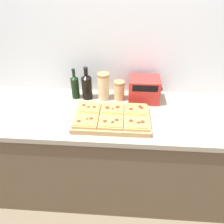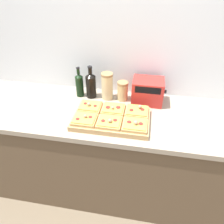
% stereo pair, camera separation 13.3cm
% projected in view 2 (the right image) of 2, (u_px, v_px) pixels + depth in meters
% --- Properties ---
extents(ground_plane, '(12.00, 12.00, 0.00)m').
position_uv_depth(ground_plane, '(114.00, 217.00, 1.90)').
color(ground_plane, brown).
extents(wall_back, '(6.00, 0.06, 2.50)m').
position_uv_depth(wall_back, '(130.00, 50.00, 1.71)').
color(wall_back, silver).
rests_on(wall_back, ground_plane).
extents(kitchen_counter, '(2.63, 0.67, 0.89)m').
position_uv_depth(kitchen_counter, '(121.00, 154.00, 1.90)').
color(kitchen_counter, brown).
rests_on(kitchen_counter, ground_plane).
extents(cutting_board, '(0.54, 0.33, 0.04)m').
position_uv_depth(cutting_board, '(111.00, 119.00, 1.55)').
color(cutting_board, tan).
rests_on(cutting_board, kitchen_counter).
extents(pizza_slice_back_left, '(0.16, 0.15, 0.05)m').
position_uv_depth(pizza_slice_back_left, '(90.00, 107.00, 1.62)').
color(pizza_slice_back_left, tan).
rests_on(pizza_slice_back_left, cutting_board).
extents(pizza_slice_back_center, '(0.16, 0.15, 0.05)m').
position_uv_depth(pizza_slice_back_center, '(113.00, 109.00, 1.59)').
color(pizza_slice_back_center, tan).
rests_on(pizza_slice_back_center, cutting_board).
extents(pizza_slice_back_right, '(0.16, 0.15, 0.06)m').
position_uv_depth(pizza_slice_back_right, '(137.00, 111.00, 1.57)').
color(pizza_slice_back_right, tan).
rests_on(pizza_slice_back_right, cutting_board).
extents(pizza_slice_front_left, '(0.16, 0.15, 0.05)m').
position_uv_depth(pizza_slice_front_left, '(84.00, 119.00, 1.49)').
color(pizza_slice_front_left, tan).
rests_on(pizza_slice_front_left, cutting_board).
extents(pizza_slice_front_center, '(0.16, 0.15, 0.05)m').
position_uv_depth(pizza_slice_front_center, '(109.00, 122.00, 1.47)').
color(pizza_slice_front_center, tan).
rests_on(pizza_slice_front_center, cutting_board).
extents(pizza_slice_front_right, '(0.16, 0.15, 0.06)m').
position_uv_depth(pizza_slice_front_right, '(135.00, 125.00, 1.44)').
color(pizza_slice_front_right, tan).
rests_on(pizza_slice_front_right, cutting_board).
extents(olive_oil_bottle, '(0.06, 0.06, 0.25)m').
position_uv_depth(olive_oil_bottle, '(79.00, 84.00, 1.78)').
color(olive_oil_bottle, black).
rests_on(olive_oil_bottle, kitchen_counter).
extents(wine_bottle, '(0.08, 0.08, 0.27)m').
position_uv_depth(wine_bottle, '(91.00, 85.00, 1.77)').
color(wine_bottle, black).
rests_on(wine_bottle, kitchen_counter).
extents(grain_jar_tall, '(0.09, 0.09, 0.22)m').
position_uv_depth(grain_jar_tall, '(107.00, 86.00, 1.75)').
color(grain_jar_tall, beige).
rests_on(grain_jar_tall, kitchen_counter).
extents(grain_jar_short, '(0.09, 0.09, 0.16)m').
position_uv_depth(grain_jar_short, '(123.00, 91.00, 1.75)').
color(grain_jar_short, tan).
rests_on(grain_jar_short, kitchen_counter).
extents(toaster_oven, '(0.26, 0.18, 0.19)m').
position_uv_depth(toaster_oven, '(148.00, 91.00, 1.71)').
color(toaster_oven, red).
rests_on(toaster_oven, kitchen_counter).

